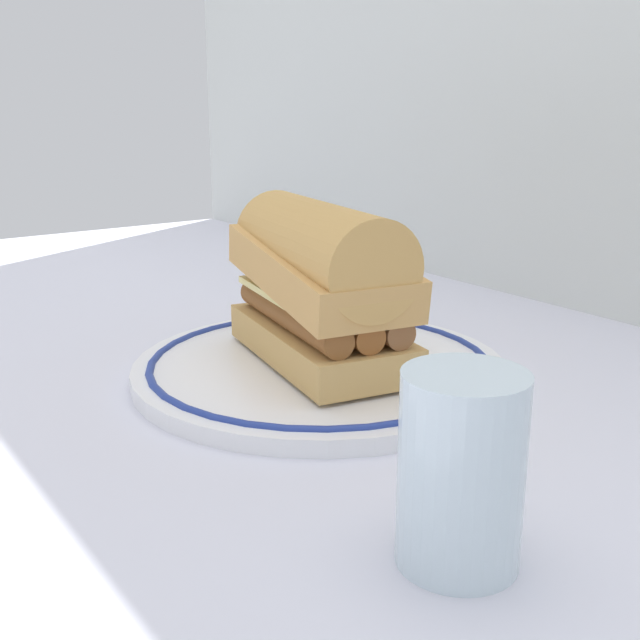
# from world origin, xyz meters

# --- Properties ---
(ground_plane) EXTENTS (1.50, 1.50, 0.00)m
(ground_plane) POSITION_xyz_m (0.00, 0.00, 0.00)
(ground_plane) COLOR silver
(plate) EXTENTS (0.28, 0.28, 0.01)m
(plate) POSITION_xyz_m (0.02, 0.01, 0.01)
(plate) COLOR white
(plate) RESTS_ON ground_plane
(sausage_sandwich) EXTENTS (0.19, 0.11, 0.12)m
(sausage_sandwich) POSITION_xyz_m (0.02, 0.01, 0.07)
(sausage_sandwich) COLOR tan
(sausage_sandwich) RESTS_ON plate
(drinking_glass) EXTENTS (0.06, 0.06, 0.09)m
(drinking_glass) POSITION_xyz_m (0.25, -0.08, 0.04)
(drinking_glass) COLOR silver
(drinking_glass) RESTS_ON ground_plane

